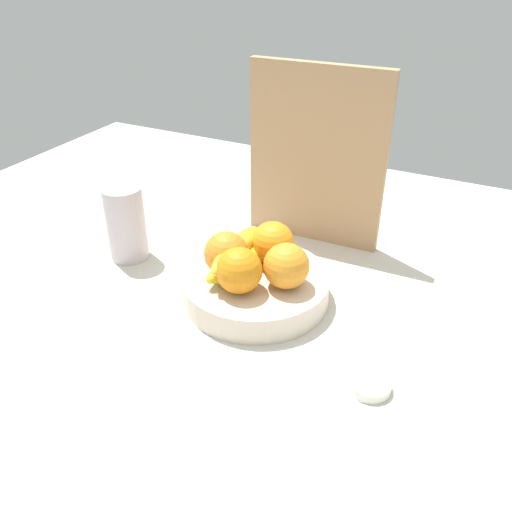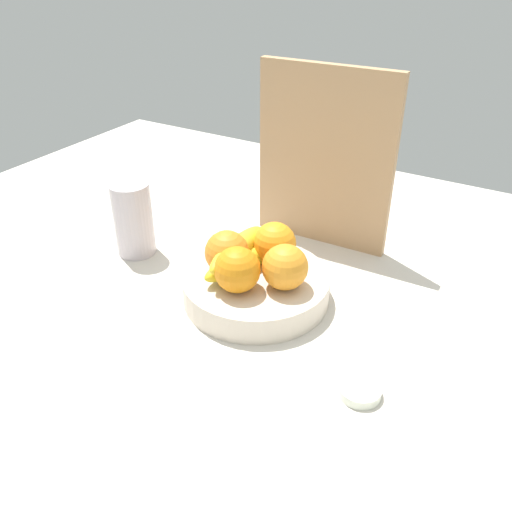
% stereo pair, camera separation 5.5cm
% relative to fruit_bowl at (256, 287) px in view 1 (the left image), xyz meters
% --- Properties ---
extents(ground_plane, '(1.80, 1.40, 0.03)m').
position_rel_fruit_bowl_xyz_m(ground_plane, '(0.01, 0.01, -0.04)').
color(ground_plane, beige).
extents(fruit_bowl, '(0.26, 0.26, 0.05)m').
position_rel_fruit_bowl_xyz_m(fruit_bowl, '(0.00, 0.00, 0.00)').
color(fruit_bowl, beige).
rests_on(fruit_bowl, ground_plane).
extents(orange_front_left, '(0.08, 0.08, 0.08)m').
position_rel_fruit_bowl_xyz_m(orange_front_left, '(0.06, -0.00, 0.06)').
color(orange_front_left, orange).
rests_on(orange_front_left, fruit_bowl).
extents(orange_front_right, '(0.08, 0.08, 0.08)m').
position_rel_fruit_bowl_xyz_m(orange_front_right, '(0.00, 0.05, 0.06)').
color(orange_front_right, orange).
rests_on(orange_front_right, fruit_bowl).
extents(orange_center, '(0.08, 0.08, 0.08)m').
position_rel_fruit_bowl_xyz_m(orange_center, '(-0.05, -0.01, 0.06)').
color(orange_center, orange).
rests_on(orange_center, fruit_bowl).
extents(orange_back_left, '(0.08, 0.08, 0.08)m').
position_rel_fruit_bowl_xyz_m(orange_back_left, '(-0.01, -0.05, 0.06)').
color(orange_back_left, orange).
rests_on(orange_back_left, fruit_bowl).
extents(banana_bunch, '(0.09, 0.17, 0.06)m').
position_rel_fruit_bowl_xyz_m(banana_bunch, '(-0.03, 0.00, 0.06)').
color(banana_bunch, yellow).
rests_on(banana_bunch, fruit_bowl).
extents(cutting_board, '(0.28, 0.03, 0.36)m').
position_rel_fruit_bowl_xyz_m(cutting_board, '(0.00, 0.25, 0.16)').
color(cutting_board, tan).
rests_on(cutting_board, ground_plane).
extents(thermos_tumbler, '(0.08, 0.08, 0.15)m').
position_rel_fruit_bowl_xyz_m(thermos_tumbler, '(-0.29, 0.02, 0.05)').
color(thermos_tumbler, '#C0B5BE').
rests_on(thermos_tumbler, ground_plane).
extents(jar_lid, '(0.06, 0.06, 0.01)m').
position_rel_fruit_bowl_xyz_m(jar_lid, '(0.25, -0.13, -0.02)').
color(jar_lid, white).
rests_on(jar_lid, ground_plane).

